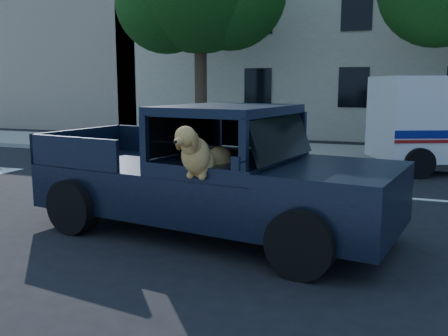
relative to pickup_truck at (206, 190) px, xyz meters
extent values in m
plane|color=black|center=(-0.27, 0.22, -0.68)|extent=(120.00, 120.00, 0.00)
cube|color=gray|center=(-0.27, 9.42, -0.61)|extent=(60.00, 4.00, 0.15)
cylinder|color=#332619|center=(-4.27, 9.82, 1.52)|extent=(0.44, 0.44, 4.40)
sphere|color=#0E370D|center=(-5.47, 9.52, 4.52)|extent=(3.60, 3.60, 3.60)
cube|color=beige|center=(2.73, 16.72, 3.82)|extent=(26.00, 6.00, 9.00)
cube|color=tan|center=(-15.27, 16.72, 3.32)|extent=(12.00, 6.00, 8.00)
cube|color=black|center=(0.09, 0.01, 0.00)|extent=(5.89, 3.00, 0.71)
cube|color=black|center=(2.07, -0.30, 0.44)|extent=(1.94, 2.39, 0.17)
cube|color=black|center=(0.36, -0.03, 1.27)|extent=(1.98, 2.31, 0.13)
cube|color=black|center=(1.23, -0.17, 0.89)|extent=(0.56, 1.88, 0.61)
cube|color=black|center=(0.50, -0.55, 0.21)|extent=(0.68, 0.68, 0.41)
cube|color=black|center=(1.01, -1.50, 0.70)|extent=(0.12, 0.07, 0.17)
camera|label=1|loc=(2.94, -7.08, 1.65)|focal=40.00mm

